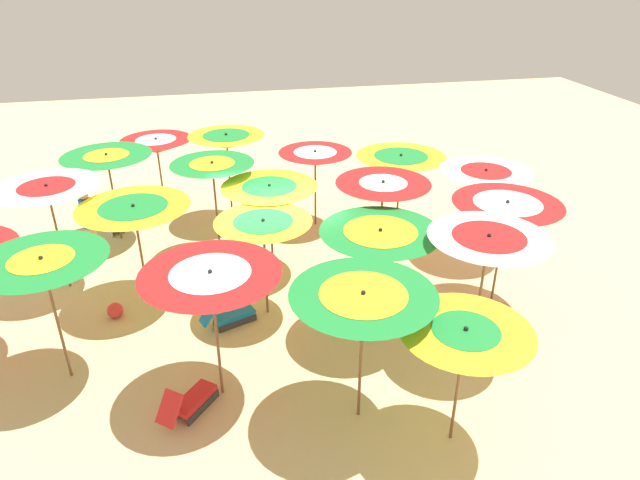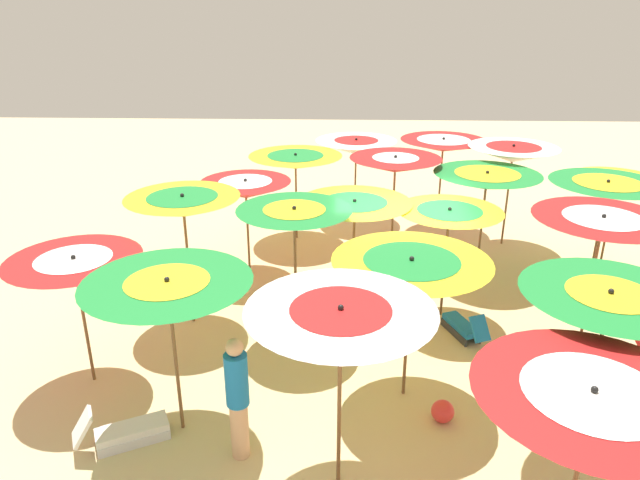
% 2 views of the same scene
% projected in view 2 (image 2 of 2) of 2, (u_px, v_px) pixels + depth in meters
% --- Properties ---
extents(ground, '(39.63, 39.63, 0.04)m').
position_uv_depth(ground, '(397.00, 308.00, 11.64)').
color(ground, beige).
extents(beach_umbrella_0, '(2.28, 2.28, 2.32)m').
position_uv_depth(beach_umbrella_0, '(591.00, 408.00, 5.52)').
color(beach_umbrella_0, brown).
rests_on(beach_umbrella_0, ground).
extents(beach_umbrella_1, '(2.12, 2.12, 2.48)m').
position_uv_depth(beach_umbrella_1, '(608.00, 308.00, 7.03)').
color(beach_umbrella_1, brown).
rests_on(beach_umbrella_1, ground).
extents(beach_umbrella_2, '(2.24, 2.24, 2.48)m').
position_uv_depth(beach_umbrella_2, '(602.00, 227.00, 9.44)').
color(beach_umbrella_2, brown).
rests_on(beach_umbrella_2, ground).
extents(beach_umbrella_3, '(2.22, 2.22, 2.43)m').
position_uv_depth(beach_umbrella_3, '(607.00, 190.00, 11.44)').
color(beach_umbrella_3, brown).
rests_on(beach_umbrella_3, ground).
extents(beach_umbrella_4, '(1.94, 1.94, 2.15)m').
position_uv_depth(beach_umbrella_4, '(616.00, 186.00, 12.72)').
color(beach_umbrella_4, brown).
rests_on(beach_umbrella_4, ground).
extents(beach_umbrella_5, '(2.18, 2.18, 2.51)m').
position_uv_depth(beach_umbrella_5, '(340.00, 323.00, 6.58)').
color(beach_umbrella_5, brown).
rests_on(beach_umbrella_5, ground).
extents(beach_umbrella_6, '(2.28, 2.28, 2.32)m').
position_uv_depth(beach_umbrella_6, '(411.00, 274.00, 8.30)').
color(beach_umbrella_6, brown).
rests_on(beach_umbrella_6, ground).
extents(beach_umbrella_7, '(1.93, 1.93, 2.20)m').
position_uv_depth(beach_umbrella_7, '(449.00, 219.00, 10.61)').
color(beach_umbrella_7, brown).
rests_on(beach_umbrella_7, ground).
extents(beach_umbrella_8, '(2.26, 2.26, 2.33)m').
position_uv_depth(beach_umbrella_8, '(487.00, 181.00, 12.40)').
color(beach_umbrella_8, brown).
rests_on(beach_umbrella_8, ground).
extents(beach_umbrella_9, '(2.11, 2.11, 2.53)m').
position_uv_depth(beach_umbrella_9, '(513.00, 154.00, 13.81)').
color(beach_umbrella_9, brown).
rests_on(beach_umbrella_9, ground).
extents(beach_umbrella_10, '(2.21, 2.21, 2.38)m').
position_uv_depth(beach_umbrella_10, '(168.00, 293.00, 7.54)').
color(beach_umbrella_10, brown).
rests_on(beach_umbrella_10, ground).
extents(beach_umbrella_11, '(1.96, 1.96, 2.48)m').
position_uv_depth(beach_umbrella_11, '(294.00, 218.00, 9.80)').
color(beach_umbrella_11, brown).
rests_on(beach_umbrella_11, ground).
extents(beach_umbrella_12, '(2.16, 2.16, 2.23)m').
position_uv_depth(beach_umbrella_12, '(354.00, 209.00, 10.96)').
color(beach_umbrella_12, brown).
rests_on(beach_umbrella_12, ground).
extents(beach_umbrella_13, '(2.05, 2.05, 2.49)m').
position_uv_depth(beach_umbrella_13, '(395.00, 165.00, 12.99)').
color(beach_umbrella_13, brown).
rests_on(beach_umbrella_13, ground).
extents(beach_umbrella_14, '(2.19, 2.19, 2.43)m').
position_uv_depth(beach_umbrella_14, '(443.00, 145.00, 14.94)').
color(beach_umbrella_14, brown).
rests_on(beach_umbrella_14, ground).
extents(beach_umbrella_15, '(1.98, 1.98, 2.18)m').
position_uv_depth(beach_umbrella_15, '(75.00, 270.00, 8.68)').
color(beach_umbrella_15, brown).
rests_on(beach_umbrella_15, ground).
extents(beach_umbrella_16, '(2.02, 2.02, 2.54)m').
position_uv_depth(beach_umbrella_16, '(183.00, 206.00, 10.26)').
color(beach_umbrella_16, brown).
rests_on(beach_umbrella_16, ground).
extents(beach_umbrella_17, '(1.94, 1.94, 2.16)m').
position_uv_depth(beach_umbrella_17, '(246.00, 189.00, 12.46)').
color(beach_umbrella_17, brown).
rests_on(beach_umbrella_17, ground).
extents(beach_umbrella_18, '(2.29, 2.29, 2.22)m').
position_uv_depth(beach_umbrella_18, '(296.00, 162.00, 14.30)').
color(beach_umbrella_18, brown).
rests_on(beach_umbrella_18, ground).
extents(beach_umbrella_19, '(2.19, 2.19, 2.25)m').
position_uv_depth(beach_umbrella_19, '(356.00, 147.00, 15.71)').
color(beach_umbrella_19, brown).
rests_on(beach_umbrella_19, ground).
extents(lounger_0, '(0.88, 1.27, 0.64)m').
position_uv_depth(lounger_0, '(125.00, 430.00, 7.99)').
color(lounger_0, silver).
rests_on(lounger_0, ground).
extents(lounger_1, '(1.17, 0.70, 0.62)m').
position_uv_depth(lounger_1, '(464.00, 327.00, 10.53)').
color(lounger_1, '#333338').
rests_on(lounger_1, ground).
extents(lounger_2, '(1.02, 1.13, 0.69)m').
position_uv_depth(lounger_2, '(615.00, 353.00, 9.70)').
color(lounger_2, '#333338').
rests_on(lounger_2, ground).
extents(beachgoer_0, '(0.30, 0.30, 1.79)m').
position_uv_depth(beachgoer_0, '(238.00, 396.00, 7.49)').
color(beachgoer_0, '#D8A87F').
rests_on(beachgoer_0, ground).
extents(beach_ball, '(0.33, 0.33, 0.33)m').
position_uv_depth(beach_ball, '(443.00, 411.00, 8.41)').
color(beach_ball, red).
rests_on(beach_ball, ground).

